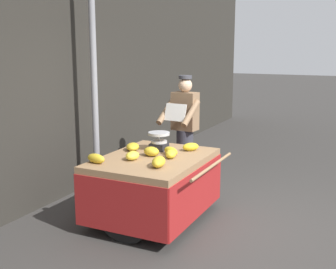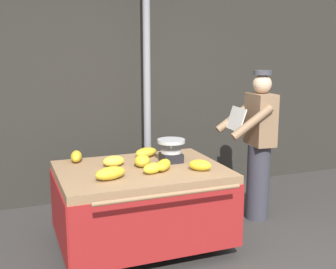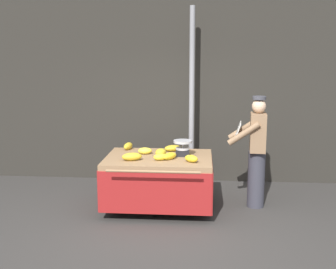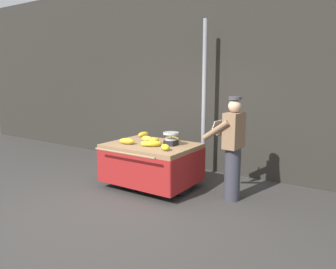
{
  "view_description": "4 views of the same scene",
  "coord_description": "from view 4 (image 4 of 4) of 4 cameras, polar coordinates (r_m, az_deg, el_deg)",
  "views": [
    {
      "loc": [
        -4.67,
        -1.35,
        2.14
      ],
      "look_at": [
        0.2,
        1.02,
        1.03
      ],
      "focal_mm": 46.11,
      "sensor_mm": 36.0,
      "label": 1
    },
    {
      "loc": [
        -1.35,
        -2.76,
        1.95
      ],
      "look_at": [
        0.18,
        1.19,
        1.09
      ],
      "focal_mm": 45.68,
      "sensor_mm": 36.0,
      "label": 2
    },
    {
      "loc": [
        0.48,
        -5.17,
        2.33
      ],
      "look_at": [
        -0.03,
        1.11,
        1.15
      ],
      "focal_mm": 45.86,
      "sensor_mm": 36.0,
      "label": 3
    },
    {
      "loc": [
        3.28,
        -3.62,
        2.03
      ],
      "look_at": [
        0.29,
        0.91,
        1.06
      ],
      "focal_mm": 34.72,
      "sensor_mm": 36.0,
      "label": 4
    }
  ],
  "objects": [
    {
      "name": "banana_bunch_3",
      "position": [
        5.93,
        -7.21,
        -1.15
      ],
      "size": [
        0.32,
        0.22,
        0.11
      ],
      "primitive_type": "ellipsoid",
      "rotation": [
        0.0,
        0.0,
        1.87
      ],
      "color": "gold",
      "rests_on": "banana_cart"
    },
    {
      "name": "banana_bunch_2",
      "position": [
        6.13,
        0.68,
        -0.79
      ],
      "size": [
        0.32,
        0.27,
        0.1
      ],
      "primitive_type": "ellipsoid",
      "rotation": [
        0.0,
        0.0,
        2.05
      ],
      "color": "gold",
      "rests_on": "banana_cart"
    },
    {
      "name": "banana_bunch_6",
      "position": [
        5.4,
        -0.47,
        -2.25
      ],
      "size": [
        0.25,
        0.24,
        0.1
      ],
      "primitive_type": "ellipsoid",
      "rotation": [
        0.0,
        0.0,
        0.85
      ],
      "color": "gold",
      "rests_on": "banana_cart"
    },
    {
      "name": "weighing_scale",
      "position": [
        5.78,
        0.51,
        -0.75
      ],
      "size": [
        0.28,
        0.28,
        0.24
      ],
      "color": "black",
      "rests_on": "banana_cart"
    },
    {
      "name": "ground_plane",
      "position": [
        5.29,
        -8.22,
        -12.52
      ],
      "size": [
        60.0,
        60.0,
        0.0
      ],
      "primitive_type": "plane",
      "color": "#383533"
    },
    {
      "name": "banana_cart",
      "position": [
        5.96,
        -2.89,
        -3.7
      ],
      "size": [
        1.6,
        1.38,
        0.82
      ],
      "color": "#93704C",
      "rests_on": "ground"
    },
    {
      "name": "street_pole",
      "position": [
        6.56,
        6.34,
        6.01
      ],
      "size": [
        0.09,
        0.09,
        3.12
      ],
      "primitive_type": "cylinder",
      "color": "gray",
      "rests_on": "ground"
    },
    {
      "name": "vendor_person",
      "position": [
        5.4,
        11.23,
        -2.39
      ],
      "size": [
        0.6,
        0.55,
        1.71
      ],
      "color": "#383842",
      "rests_on": "ground"
    },
    {
      "name": "banana_bunch_5",
      "position": [
        5.71,
        -3.83,
        -1.61
      ],
      "size": [
        0.24,
        0.2,
        0.1
      ],
      "primitive_type": "ellipsoid",
      "rotation": [
        0.0,
        0.0,
        1.98
      ],
      "color": "yellow",
      "rests_on": "banana_cart"
    },
    {
      "name": "banana_bunch_0",
      "position": [
        6.17,
        -3.74,
        -0.72
      ],
      "size": [
        0.23,
        0.17,
        0.1
      ],
      "primitive_type": "ellipsoid",
      "rotation": [
        0.0,
        0.0,
        1.67
      ],
      "color": "yellow",
      "rests_on": "banana_cart"
    },
    {
      "name": "back_wall",
      "position": [
        7.14,
        6.24,
        10.7
      ],
      "size": [
        16.0,
        0.24,
        4.21
      ],
      "primitive_type": "cube",
      "color": "#2D2B26",
      "rests_on": "ground"
    },
    {
      "name": "banana_bunch_4",
      "position": [
        5.92,
        -2.48,
        -1.09
      ],
      "size": [
        0.2,
        0.24,
        0.12
      ],
      "primitive_type": "ellipsoid",
      "rotation": [
        0.0,
        0.0,
        2.88
      ],
      "color": "gold",
      "rests_on": "banana_cart"
    },
    {
      "name": "banana_bunch_1",
      "position": [
        5.68,
        -2.4,
        -1.64
      ],
      "size": [
        0.26,
        0.29,
        0.1
      ],
      "primitive_type": "ellipsoid",
      "rotation": [
        0.0,
        0.0,
        2.5
      ],
      "color": "gold",
      "rests_on": "banana_cart"
    },
    {
      "name": "banana_bunch_7",
      "position": [
        6.59,
        -4.33,
        0.02
      ],
      "size": [
        0.16,
        0.27,
        0.11
      ],
      "primitive_type": "ellipsoid",
      "rotation": [
        0.0,
        0.0,
        2.94
      ],
      "color": "gold",
      "rests_on": "banana_cart"
    }
  ]
}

